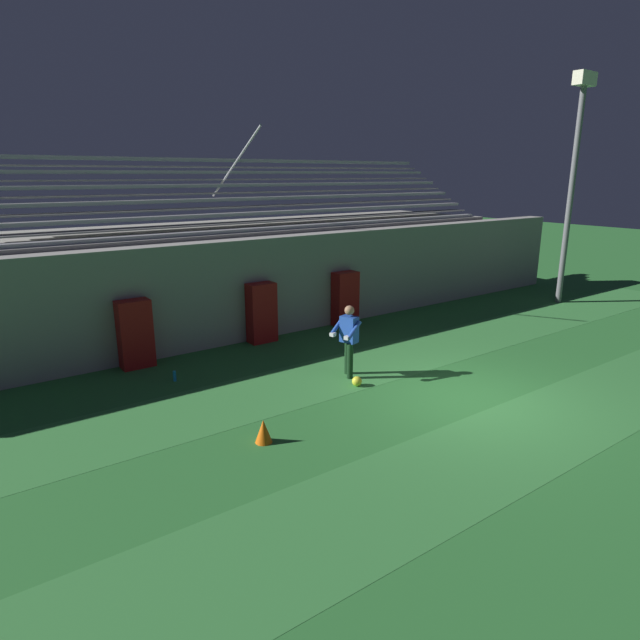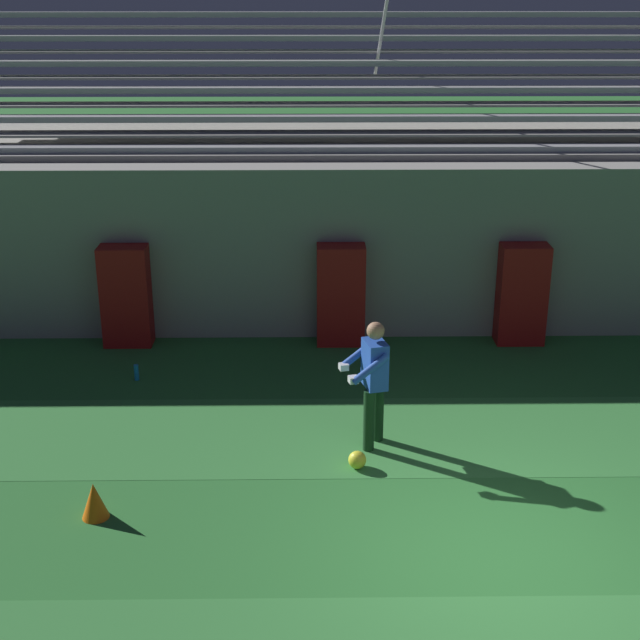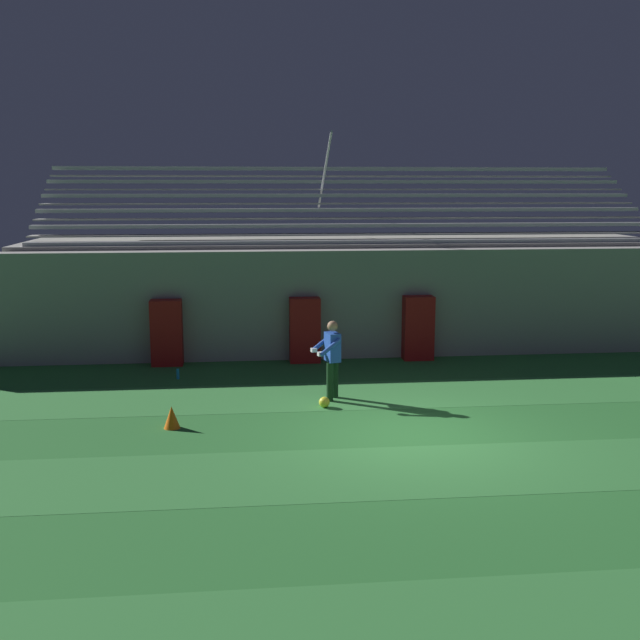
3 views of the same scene
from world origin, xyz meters
name	(u,v)px [view 3 (image 3 of 3)]	position (x,y,z in m)	size (l,w,h in m)	color
ground_plane	(413,436)	(0.00, 0.00, 0.00)	(80.00, 80.00, 0.00)	#2D7533
turf_stripe_near	(547,631)	(0.00, -6.00, 0.00)	(28.00, 2.19, 0.01)	#38843D
turf_stripe_mid	(436,469)	(0.00, -1.63, 0.00)	(28.00, 2.19, 0.01)	#38843D
turf_stripe_far	(385,394)	(0.00, 2.75, 0.00)	(28.00, 2.19, 0.01)	#38843D
back_wall	(359,303)	(0.00, 6.50, 1.40)	(24.00, 0.60, 2.80)	#999691
padding_pillar_gate_left	(305,330)	(-1.46, 5.95, 0.82)	(0.77, 0.44, 1.65)	maroon
padding_pillar_gate_right	(418,328)	(1.46, 5.95, 0.82)	(0.77, 0.44, 1.65)	maroon
padding_pillar_far_left	(167,333)	(-4.91, 5.95, 0.82)	(0.77, 0.44, 1.65)	maroon
bleacher_stand	(345,286)	(0.00, 9.19, 1.51)	(18.00, 4.75, 5.83)	#999691
goalkeeper	(332,355)	(-1.18, 2.49, 0.95)	(0.61, 0.67, 1.67)	#143319
soccer_ball	(324,402)	(-1.40, 1.91, 0.11)	(0.22, 0.22, 0.22)	yellow
traffic_cone	(172,417)	(-4.34, 0.89, 0.21)	(0.30, 0.30, 0.42)	orange
water_bottle	(178,374)	(-4.53, 4.53, 0.12)	(0.07, 0.07, 0.24)	#1E8CD8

